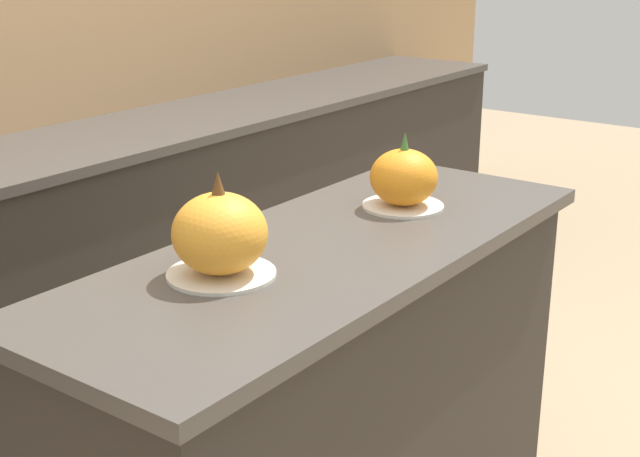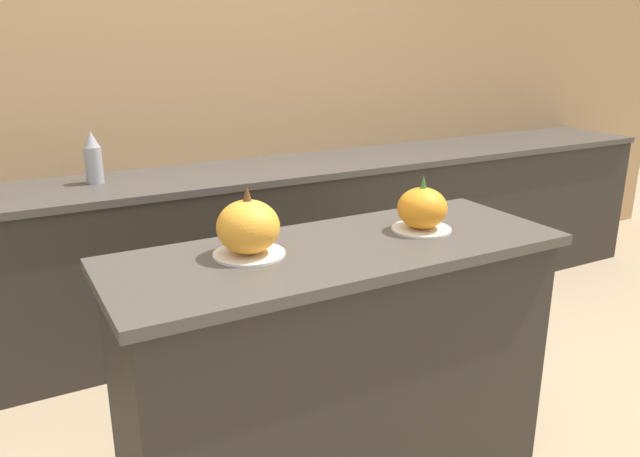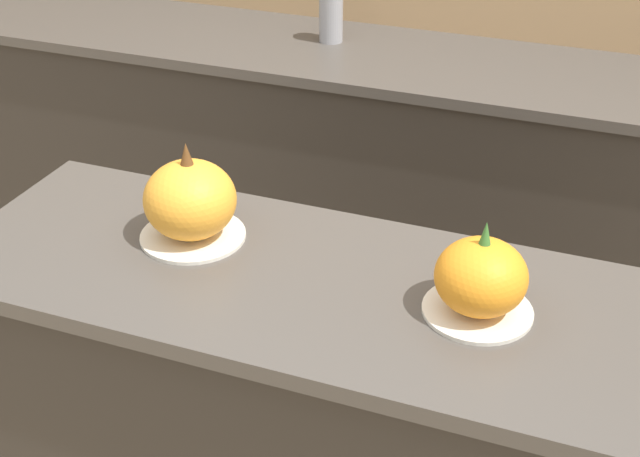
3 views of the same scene
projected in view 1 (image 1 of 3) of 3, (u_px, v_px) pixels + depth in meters
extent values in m
cube|color=#2D2823|center=(329.00, 432.00, 2.13)|extent=(1.43, 0.49, 0.89)
cube|color=#47423D|center=(329.00, 251.00, 1.98)|extent=(1.49, 0.55, 0.03)
cylinder|color=silver|center=(221.00, 274.00, 1.79)|extent=(0.22, 0.22, 0.01)
ellipsoid|color=orange|center=(220.00, 233.00, 1.76)|extent=(0.19, 0.19, 0.16)
cone|color=brown|center=(218.00, 183.00, 1.73)|extent=(0.03, 0.03, 0.05)
cylinder|color=silver|center=(403.00, 206.00, 2.23)|extent=(0.20, 0.20, 0.01)
ellipsoid|color=orange|center=(404.00, 177.00, 2.21)|extent=(0.17, 0.17, 0.14)
cone|color=#38702D|center=(405.00, 142.00, 2.18)|extent=(0.02, 0.02, 0.05)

